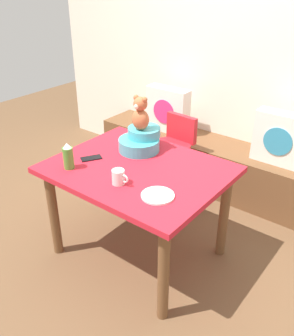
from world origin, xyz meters
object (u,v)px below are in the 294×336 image
highchair (172,148)px  coffee_mug (119,177)px  pillow_floral_right (281,139)px  dinner_plate_near (158,196)px  pillow_floral_left (168,110)px  infant_seat_teal (141,141)px  dining_table (138,181)px  teddy_bear (140,114)px  cell_phone (91,158)px  ketchup_bottle (68,156)px

highchair → coffee_mug: (0.29, -1.02, 0.27)m
pillow_floral_right → dinner_plate_near: 1.42m
pillow_floral_left → pillow_floral_right: (1.14, 0.00, 0.00)m
dinner_plate_near → pillow_floral_right: bearing=80.8°
infant_seat_teal → highchair: bearing=99.1°
dining_table → teddy_bear: (-0.16, 0.23, 0.39)m
teddy_bear → coffee_mug: teddy_bear is taller
dining_table → infant_seat_teal: infant_seat_teal is taller
cell_phone → pillow_floral_right: bearing=-94.1°
highchair → coffee_mug: 1.09m
cell_phone → dining_table: bearing=-132.3°
ketchup_bottle → teddy_bear: bearing=69.3°
dinner_plate_near → cell_phone: 0.67m
pillow_floral_right → infant_seat_teal: same height
pillow_floral_left → coffee_mug: size_ratio=3.67×
pillow_floral_left → cell_phone: 1.33m
cell_phone → coffee_mug: bearing=-169.2°
teddy_bear → pillow_floral_left: bearing=114.2°
cell_phone → highchair: bearing=-65.7°
pillow_floral_left → dining_table: 1.33m
cell_phone → infant_seat_teal: bearing=-88.2°
infant_seat_teal → ketchup_bottle: size_ratio=1.78×
ketchup_bottle → cell_phone: bearing=85.1°
infant_seat_teal → cell_phone: infant_seat_teal is taller
pillow_floral_left → highchair: (0.35, -0.42, -0.16)m
dining_table → coffee_mug: size_ratio=9.73×
pillow_floral_left → teddy_bear: size_ratio=1.76×
ketchup_bottle → dinner_plate_near: 0.69m
pillow_floral_left → infant_seat_teal: same height
highchair → cell_phone: (-0.09, -0.88, 0.22)m
pillow_floral_right → infant_seat_teal: 1.21m
infant_seat_teal → cell_phone: 0.39m
highchair → dining_table: bearing=-72.4°
dinner_plate_near → cell_phone: dinner_plate_near is taller
infant_seat_teal → coffee_mug: (0.20, -0.47, -0.02)m
teddy_bear → coffee_mug: 0.56m
pillow_floral_right → cell_phone: bearing=-124.4°
teddy_bear → cell_phone: (-0.18, -0.33, -0.27)m
ketchup_bottle → coffee_mug: ketchup_bottle is taller
dining_table → teddy_bear: size_ratio=4.67×
teddy_bear → infant_seat_teal: bearing=90.0°
ketchup_bottle → dinner_plate_near: ketchup_bottle is taller
teddy_bear → cell_phone: size_ratio=1.74×
highchair → dinner_plate_near: size_ratio=3.95×
pillow_floral_right → ketchup_bottle: bearing=-121.3°
infant_seat_teal → coffee_mug: infant_seat_teal is taller
dinner_plate_near → teddy_bear: bearing=137.7°
ketchup_bottle → pillow_floral_left: bearing=99.0°
teddy_bear → cell_phone: 0.47m
dining_table → ketchup_bottle: (-0.36, -0.29, 0.20)m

